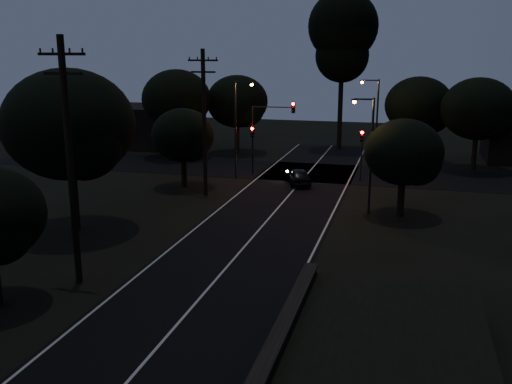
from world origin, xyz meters
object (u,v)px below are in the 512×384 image
Objects in this scene: signal_mast at (272,125)px; tall_pine at (343,36)px; streetlight_c at (369,148)px; car at (298,176)px; streetlight_a at (238,123)px; signal_right at (362,146)px; utility_pole_far at (204,121)px; utility_pole_mid at (70,159)px; streetlight_b at (375,119)px; signal_left at (253,141)px.

tall_pine is at bearing 75.38° from signal_mast.
signal_mast is at bearing 131.19° from streetlight_c.
streetlight_a is at bearing -31.10° from car.
utility_pole_far is at bearing -143.00° from signal_right.
signal_mast is at bearing 82.96° from utility_pole_mid.
utility_pole_far is 6.10m from streetlight_a.
utility_pole_mid is at bearing 53.83° from car.
utility_pole_far reaches higher than car.
utility_pole_far is 1.31× the size of streetlight_b.
signal_mast is 9.15m from streetlight_b.
signal_mast is 0.83× the size of streetlight_c.
streetlight_a reaches higher than streetlight_c.
signal_right is (3.60, -15.01, -9.05)m from tall_pine.
streetlight_c reaches higher than signal_right.
signal_mast is at bearing -154.01° from streetlight_b.
signal_right is 0.66× the size of signal_mast.
tall_pine is 2.06× the size of streetlight_a.
utility_pole_far reaches higher than streetlight_c.
streetlight_a is 1.00× the size of streetlight_b.
streetlight_c is at bearing -43.76° from signal_left.
signal_mast reaches higher than car.
car is (5.98, 22.06, -5.07)m from utility_pole_mid.
streetlight_c is at bearing -82.98° from signal_right.
utility_pole_far reaches higher than signal_left.
utility_pole_mid is at bearing -97.04° from signal_mast.
utility_pole_mid is 19.15m from streetlight_c.
streetlight_c is (4.83, -25.00, -7.53)m from tall_pine.
utility_pole_far is 16.51m from streetlight_b.
tall_pine is 17.25m from signal_mast.
signal_right is at bearing -76.51° from tall_pine.
utility_pole_far is 1.31× the size of streetlight_a.
signal_mast is (-3.91, -15.01, -7.54)m from tall_pine.
signal_right is at bearing 0.00° from signal_left.
utility_pole_far is 2.56× the size of signal_left.
car is at bearing -32.60° from signal_left.
utility_pole_mid is 2.80× the size of car.
signal_right is at bearing -100.00° from streetlight_b.
signal_left is 5.86m from car.
signal_mast is at bearing 39.77° from streetlight_a.
car is at bearing 129.64° from streetlight_c.
streetlight_c is (10.43, -9.99, 1.51)m from signal_left.
tall_pine is at bearing 69.64° from streetlight_a.
utility_pole_mid is 41.07m from tall_pine.
streetlight_b is 2.04× the size of car.
streetlight_b is at bearing 22.05° from signal_left.
utility_pole_far is 12.05m from streetlight_c.
tall_pine is 21.18m from car.
signal_left is 2.77m from streetlight_a.
tall_pine reaches higher than streetlight_a.
streetlight_b is at bearing 80.00° from signal_right.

